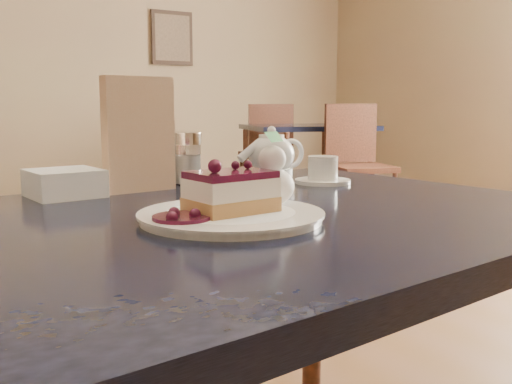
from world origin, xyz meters
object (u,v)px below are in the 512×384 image
tea_set (281,159)px  bg_table_far_right (306,204)px  cheesecake_slice (231,192)px  main_table (213,266)px  dessert_plate (231,216)px

tea_set → bg_table_far_right: bearing=53.7°
cheesecake_slice → bg_table_far_right: cheesecake_slice is taller
main_table → dessert_plate: dessert_plate is taller
main_table → tea_set: (0.33, 0.33, 0.12)m
tea_set → cheesecake_slice: bearing=-130.8°
dessert_plate → tea_set: tea_set is taller
cheesecake_slice → bg_table_far_right: bearing=45.4°
main_table → cheesecake_slice: bearing=-90.0°
tea_set → main_table: bearing=-135.3°
cheesecake_slice → tea_set: 0.50m
main_table → bg_table_far_right: 4.00m
bg_table_far_right → dessert_plate: bearing=-111.8°
bg_table_far_right → main_table: bearing=-112.3°
cheesecake_slice → bg_table_far_right: (2.39, 3.20, -0.70)m
dessert_plate → bg_table_far_right: bearing=53.2°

